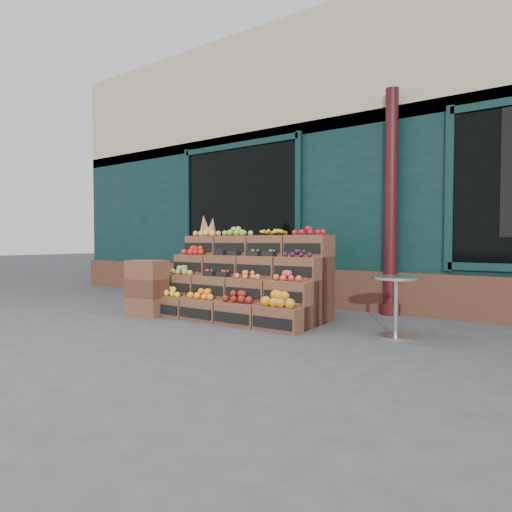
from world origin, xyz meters
The scene contains 6 objects.
ground centered at (0.00, 0.00, 0.00)m, with size 60.00×60.00×0.00m, color #3F3F42.
shop_facade centered at (0.00, 5.11, 2.40)m, with size 12.00×6.24×4.80m.
crate_display centered at (-0.42, 0.72, 0.45)m, with size 2.34×1.16×1.46m.
spare_crates centered at (-1.60, 0.01, 0.39)m, with size 0.56×0.43×0.78m.
bistro_table centered at (1.71, 0.62, 0.42)m, with size 0.53×0.53×0.67m.
shopkeeper centered at (-1.72, 2.83, 0.98)m, with size 0.72×0.47×1.96m, color #1A5E27.
Camera 1 is at (3.10, -4.05, 1.05)m, focal length 30.00 mm.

